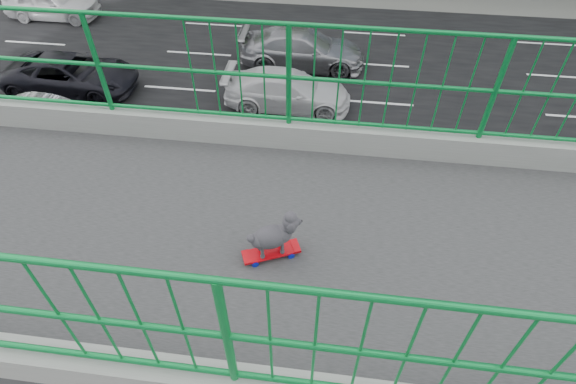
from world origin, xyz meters
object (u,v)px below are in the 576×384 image
at_px(car_1, 25,121).
at_px(car_4, 51,2).
at_px(skateboard, 271,252).
at_px(car_0, 415,225).
at_px(car_2, 71,74).
at_px(car_3, 303,49).
at_px(poodle, 274,235).
at_px(car_7, 287,90).

bearing_deg(car_1, car_4, -157.31).
relative_size(skateboard, car_0, 0.12).
bearing_deg(car_2, car_3, -70.40).
height_order(car_1, car_4, car_4).
bearing_deg(car_2, poodle, -140.83).
xyz_separation_m(car_0, car_1, (-3.20, -13.27, -0.01)).
relative_size(poodle, car_0, 0.10).
distance_m(car_0, car_2, 14.60).
xyz_separation_m(car_0, car_2, (-6.40, -13.12, -0.02)).
bearing_deg(car_4, car_2, -146.95).
xyz_separation_m(car_4, car_7, (6.40, 12.91, -0.09)).
relative_size(car_2, car_4, 1.13).
xyz_separation_m(car_1, car_3, (-6.40, 9.14, 0.05)).
height_order(skateboard, car_7, skateboard).
xyz_separation_m(skateboard, car_7, (-12.58, -1.48, -6.35)).
height_order(poodle, car_4, poodle).
distance_m(car_3, car_4, 13.53).
xyz_separation_m(car_0, car_3, (-9.60, -4.14, 0.03)).
bearing_deg(skateboard, car_0, 131.28).
bearing_deg(car_7, car_3, -4.39).
xyz_separation_m(car_0, car_4, (-12.80, -17.29, 0.04)).
height_order(poodle, car_1, poodle).
bearing_deg(poodle, car_1, -155.60).
distance_m(skateboard, car_4, 24.63).
height_order(skateboard, car_2, skateboard).
relative_size(skateboard, car_4, 0.11).
bearing_deg(car_4, car_7, -116.38).
height_order(car_0, car_2, car_0).
relative_size(poodle, car_2, 0.09).
distance_m(skateboard, car_7, 14.17).
bearing_deg(car_1, car_0, 76.44).
relative_size(poodle, car_3, 0.08).
bearing_deg(car_3, car_2, 109.60).
height_order(skateboard, car_3, skateboard).
xyz_separation_m(skateboard, car_4, (-18.98, -14.38, -6.26)).
bearing_deg(poodle, car_7, 163.25).
relative_size(car_1, car_2, 0.85).
xyz_separation_m(car_0, car_7, (-6.40, -4.38, -0.04)).
bearing_deg(car_0, car_4, -126.52).
xyz_separation_m(poodle, car_7, (-12.57, -1.50, -6.58)).
xyz_separation_m(car_2, car_4, (-6.40, -4.16, 0.06)).
height_order(poodle, car_7, poodle).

